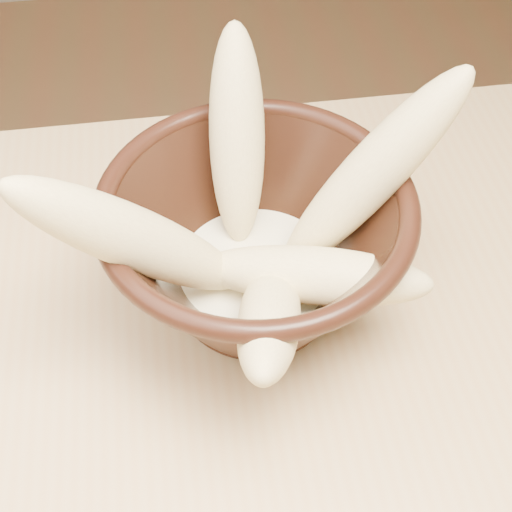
% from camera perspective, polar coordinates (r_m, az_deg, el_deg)
% --- Properties ---
extents(table, '(1.20, 0.80, 0.75)m').
position_cam_1_polar(table, '(0.61, 9.71, -18.16)').
color(table, tan).
rests_on(table, ground).
extents(bowl, '(0.23, 0.23, 0.13)m').
position_cam_1_polar(bowl, '(0.54, 0.00, 0.74)').
color(bowl, black).
rests_on(bowl, table).
extents(milk_puddle, '(0.13, 0.13, 0.02)m').
position_cam_1_polar(milk_puddle, '(0.56, 0.00, -1.33)').
color(milk_puddle, '#F4EBC4').
rests_on(milk_puddle, bowl).
extents(banana_upright, '(0.06, 0.13, 0.17)m').
position_cam_1_polar(banana_upright, '(0.55, -1.53, 9.52)').
color(banana_upright, '#D2B87C').
rests_on(banana_upright, bowl).
extents(banana_left, '(0.18, 0.08, 0.18)m').
position_cam_1_polar(banana_left, '(0.48, -9.46, 1.28)').
color(banana_left, '#D2B87C').
rests_on(banana_left, bowl).
extents(banana_right, '(0.16, 0.07, 0.18)m').
position_cam_1_polar(banana_right, '(0.52, 9.19, 6.43)').
color(banana_right, '#D2B87C').
rests_on(banana_right, bowl).
extents(banana_across, '(0.18, 0.10, 0.06)m').
position_cam_1_polar(banana_across, '(0.52, 4.61, -1.57)').
color(banana_across, '#D2B87C').
rests_on(banana_across, bowl).
extents(banana_front, '(0.08, 0.17, 0.11)m').
position_cam_1_polar(banana_front, '(0.49, 1.09, -4.96)').
color(banana_front, '#D2B87C').
rests_on(banana_front, bowl).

